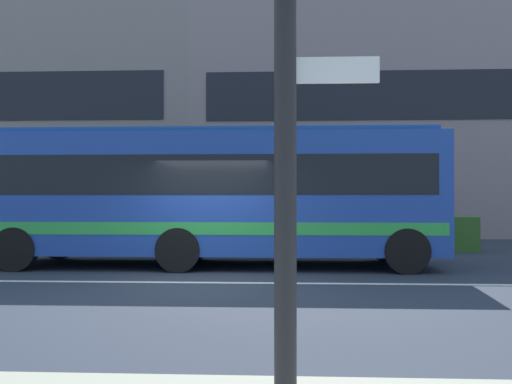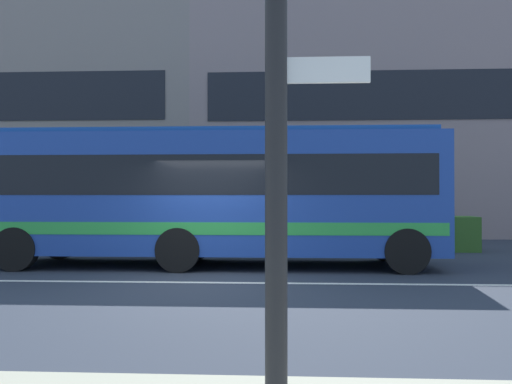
% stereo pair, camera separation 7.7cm
% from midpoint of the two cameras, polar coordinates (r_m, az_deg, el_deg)
% --- Properties ---
extents(ground_plane, '(160.00, 160.00, 0.00)m').
position_cam_midpoint_polar(ground_plane, '(10.42, -6.15, -9.83)').
color(ground_plane, '#2A313D').
extents(lane_centre_line, '(60.00, 0.16, 0.01)m').
position_cam_midpoint_polar(lane_centre_line, '(10.42, -6.15, -9.81)').
color(lane_centre_line, silver).
rests_on(lane_centre_line, ground_plane).
extents(hedge_row_far, '(21.62, 1.10, 1.08)m').
position_cam_midpoint_polar(hedge_row_far, '(17.40, -13.24, -4.34)').
color(hedge_row_far, '#3A6927').
rests_on(hedge_row_far, ground_plane).
extents(apartment_block_right, '(19.12, 11.78, 10.08)m').
position_cam_midpoint_polar(apartment_block_right, '(28.01, 14.50, 6.28)').
color(apartment_block_right, gray).
rests_on(apartment_block_right, ground_plane).
extents(transit_bus, '(10.80, 2.67, 3.29)m').
position_cam_midpoint_polar(transit_bus, '(12.85, -4.75, 0.00)').
color(transit_bus, '#1E3F95').
rests_on(transit_bus, ground_plane).
extents(traffic_light_pole, '(0.70, 0.38, 3.71)m').
position_cam_midpoint_polar(traffic_light_pole, '(3.38, 2.63, 16.99)').
color(traffic_light_pole, black).
rests_on(traffic_light_pole, sidewalk_near).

